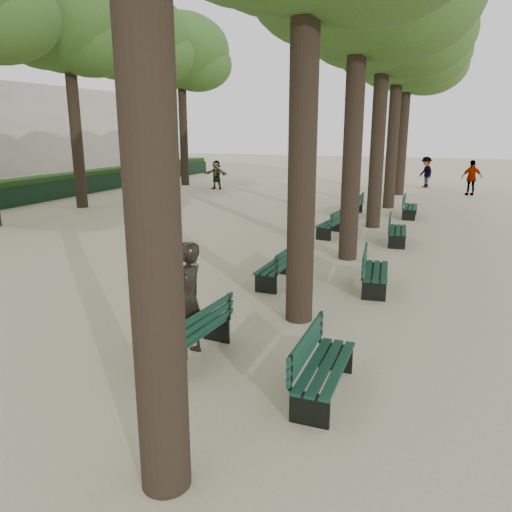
% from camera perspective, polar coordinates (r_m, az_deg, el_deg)
% --- Properties ---
extents(ground, '(120.00, 120.00, 0.00)m').
position_cam_1_polar(ground, '(8.00, -12.10, -13.08)').
color(ground, '#C1B592').
rests_on(ground, ground).
extents(tree_central_3, '(6.00, 6.00, 9.95)m').
position_cam_1_polar(tree_central_3, '(19.46, 14.61, 25.92)').
color(tree_central_3, '#33261C').
rests_on(tree_central_3, ground).
extents(tree_central_4, '(6.00, 6.00, 9.95)m').
position_cam_1_polar(tree_central_4, '(24.34, 16.12, 23.42)').
color(tree_central_4, '#33261C').
rests_on(tree_central_4, ground).
extents(tree_central_5, '(6.00, 6.00, 9.95)m').
position_cam_1_polar(tree_central_5, '(29.26, 17.10, 21.76)').
color(tree_central_5, '#33261C').
rests_on(tree_central_5, ground).
extents(tree_far_3, '(6.00, 6.00, 10.45)m').
position_cam_1_polar(tree_far_3, '(25.15, -20.88, 23.91)').
color(tree_far_3, '#33261C').
rests_on(tree_far_3, ground).
extents(tree_far_4, '(6.00, 6.00, 10.45)m').
position_cam_1_polar(tree_far_4, '(29.09, -13.84, 22.99)').
color(tree_far_4, '#33261C').
rests_on(tree_far_4, ground).
extents(tree_far_5, '(6.00, 6.00, 10.45)m').
position_cam_1_polar(tree_far_5, '(33.32, -8.61, 22.10)').
color(tree_far_5, '#33261C').
rests_on(tree_far_5, ground).
extents(bench_left_0, '(0.71, 1.84, 0.92)m').
position_cam_1_polar(bench_left_0, '(8.24, -7.35, -9.88)').
color(bench_left_0, black).
rests_on(bench_left_0, ground).
extents(bench_left_1, '(0.60, 1.81, 0.92)m').
position_cam_1_polar(bench_left_1, '(12.00, 2.45, -1.90)').
color(bench_left_1, black).
rests_on(bench_left_1, ground).
extents(bench_left_2, '(0.74, 1.85, 0.92)m').
position_cam_1_polar(bench_left_2, '(17.48, 8.56, 3.17)').
color(bench_left_2, black).
rests_on(bench_left_2, ground).
extents(bench_left_3, '(0.63, 1.82, 0.92)m').
position_cam_1_polar(bench_left_3, '(21.78, 11.13, 5.29)').
color(bench_left_3, black).
rests_on(bench_left_3, ground).
extents(bench_right_0, '(0.57, 1.80, 0.92)m').
position_cam_1_polar(bench_right_0, '(7.22, 7.80, -13.62)').
color(bench_right_0, black).
rests_on(bench_right_0, ground).
extents(bench_right_1, '(0.76, 1.85, 0.92)m').
position_cam_1_polar(bench_right_1, '(11.85, 13.46, -2.51)').
color(bench_right_1, black).
rests_on(bench_right_1, ground).
extents(bench_right_2, '(0.72, 1.84, 0.92)m').
position_cam_1_polar(bench_right_2, '(16.76, 15.84, 2.29)').
color(bench_right_2, black).
rests_on(bench_right_2, ground).
extents(bench_right_3, '(0.62, 1.81, 0.92)m').
position_cam_1_polar(bench_right_3, '(21.87, 17.17, 4.95)').
color(bench_right_3, black).
rests_on(bench_right_3, ground).
extents(man_with_map, '(0.67, 0.81, 1.93)m').
position_cam_1_polar(man_with_map, '(8.13, -7.85, -5.01)').
color(man_with_map, black).
rests_on(man_with_map, ground).
extents(pedestrian_a, '(0.71, 0.85, 1.64)m').
position_cam_1_polar(pedestrian_a, '(32.50, 4.37, 9.46)').
color(pedestrian_a, '#262628').
rests_on(pedestrian_a, ground).
extents(pedestrian_e, '(1.63, 0.46, 1.73)m').
position_cam_1_polar(pedestrian_e, '(30.69, -4.55, 9.24)').
color(pedestrian_e, '#262628').
rests_on(pedestrian_e, ground).
extents(pedestrian_c, '(1.19, 0.74, 1.93)m').
position_cam_1_polar(pedestrian_c, '(30.12, 23.43, 8.20)').
color(pedestrian_c, '#262628').
rests_on(pedestrian_c, ground).
extents(pedestrian_b, '(0.96, 1.24, 1.89)m').
position_cam_1_polar(pedestrian_b, '(33.22, 18.84, 9.07)').
color(pedestrian_b, '#262628').
rests_on(pedestrian_b, ground).
extents(pedestrian_d, '(0.86, 0.39, 1.71)m').
position_cam_1_polar(pedestrian_d, '(33.78, 10.57, 9.51)').
color(pedestrian_d, '#262628').
rests_on(pedestrian_d, ground).
extents(building_far, '(12.00, 16.00, 7.00)m').
position_cam_1_polar(building_far, '(51.54, -25.64, 12.96)').
color(building_far, '#B7B2A3').
rests_on(building_far, ground).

